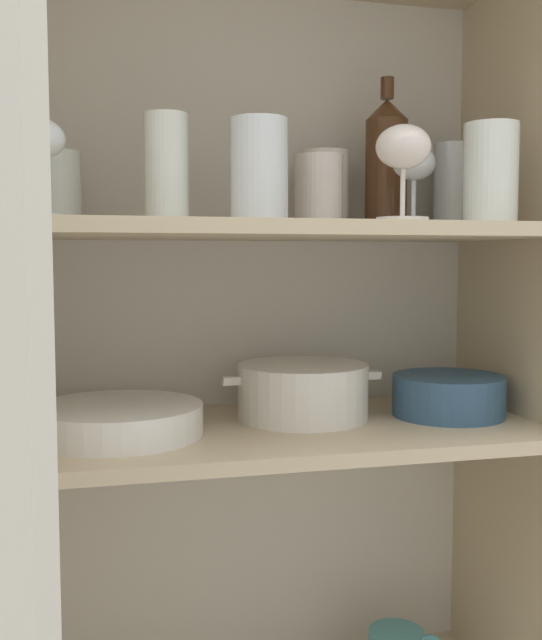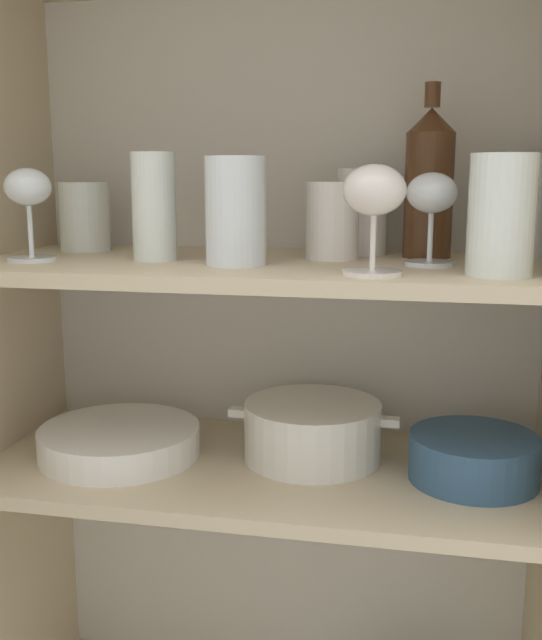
% 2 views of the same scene
% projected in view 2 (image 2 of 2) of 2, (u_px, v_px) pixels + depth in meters
% --- Properties ---
extents(cupboard_back_panel, '(0.85, 0.02, 1.51)m').
position_uv_depth(cupboard_back_panel, '(287.00, 453.00, 1.30)').
color(cupboard_back_panel, silver).
rests_on(cupboard_back_panel, ground_plane).
extents(cupboard_side_left, '(0.02, 0.40, 1.51)m').
position_uv_depth(cupboard_side_left, '(10.00, 477.00, 1.20)').
color(cupboard_side_left, '#CCB793').
rests_on(cupboard_side_left, ground_plane).
extents(shelf_board_middle, '(0.82, 0.37, 0.02)m').
position_uv_depth(shelf_board_middle, '(264.00, 470.00, 1.11)').
color(shelf_board_middle, beige).
extents(shelf_board_upper, '(0.82, 0.37, 0.02)m').
position_uv_depth(shelf_board_upper, '(264.00, 268.00, 1.05)').
color(shelf_board_upper, beige).
extents(tumbler_glass_0, '(0.08, 0.08, 0.11)m').
position_uv_depth(tumbler_glass_0, '(84.00, 217.00, 1.18)').
color(tumbler_glass_0, white).
rests_on(tumbler_glass_0, shelf_board_upper).
extents(tumbler_glass_1, '(0.06, 0.06, 0.15)m').
position_uv_depth(tumbler_glass_1, '(524.00, 206.00, 1.08)').
color(tumbler_glass_1, white).
rests_on(tumbler_glass_1, shelf_board_upper).
extents(tumbler_glass_2, '(0.06, 0.06, 0.15)m').
position_uv_depth(tumbler_glass_2, '(154.00, 207.00, 1.04)').
color(tumbler_glass_2, white).
rests_on(tumbler_glass_2, shelf_board_upper).
extents(tumbler_glass_3, '(0.08, 0.08, 0.11)m').
position_uv_depth(tumbler_glass_3, '(332.00, 221.00, 1.06)').
color(tumbler_glass_3, silver).
rests_on(tumbler_glass_3, shelf_board_upper).
extents(tumbler_glass_4, '(0.08, 0.08, 0.14)m').
position_uv_depth(tumbler_glass_4, '(236.00, 211.00, 0.99)').
color(tumbler_glass_4, white).
rests_on(tumbler_glass_4, shelf_board_upper).
extents(tumbler_glass_5, '(0.08, 0.08, 0.14)m').
position_uv_depth(tumbler_glass_5, '(502.00, 215.00, 0.88)').
color(tumbler_glass_5, white).
rests_on(tumbler_glass_5, shelf_board_upper).
extents(tumbler_glass_6, '(0.08, 0.08, 0.13)m').
position_uv_depth(tumbler_glass_6, '(362.00, 212.00, 1.12)').
color(tumbler_glass_6, silver).
rests_on(tumbler_glass_6, shelf_board_upper).
extents(wine_glass_0, '(0.07, 0.07, 0.12)m').
position_uv_depth(wine_glass_0, '(432.00, 200.00, 0.98)').
color(wine_glass_0, white).
rests_on(wine_glass_0, shelf_board_upper).
extents(wine_glass_1, '(0.07, 0.07, 0.13)m').
position_uv_depth(wine_glass_1, '(28.00, 196.00, 1.03)').
color(wine_glass_1, white).
rests_on(wine_glass_1, shelf_board_upper).
extents(wine_glass_2, '(0.08, 0.08, 0.13)m').
position_uv_depth(wine_glass_2, '(374.00, 197.00, 0.88)').
color(wine_glass_2, silver).
rests_on(wine_glass_2, shelf_board_upper).
extents(wine_bottle, '(0.07, 0.07, 0.25)m').
position_uv_depth(wine_bottle, '(429.00, 182.00, 1.07)').
color(wine_bottle, '#4C2D19').
rests_on(wine_bottle, shelf_board_upper).
extents(plate_stack_white, '(0.24, 0.24, 0.04)m').
position_uv_depth(plate_stack_white, '(120.00, 441.00, 1.14)').
color(plate_stack_white, white).
rests_on(plate_stack_white, shelf_board_middle).
extents(mixing_bowl_large, '(0.18, 0.18, 0.07)m').
position_uv_depth(mixing_bowl_large, '(474.00, 456.00, 1.04)').
color(mixing_bowl_large, '#33567A').
rests_on(mixing_bowl_large, shelf_board_middle).
extents(casserole_dish, '(0.26, 0.21, 0.09)m').
position_uv_depth(casserole_dish, '(312.00, 431.00, 1.12)').
color(casserole_dish, white).
rests_on(casserole_dish, shelf_board_middle).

